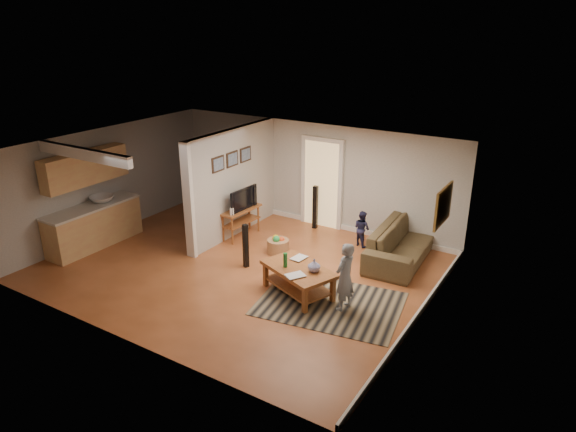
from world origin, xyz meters
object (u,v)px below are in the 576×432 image
at_px(speaker_right, 315,207).
at_px(toddler, 361,245).
at_px(speaker_left, 246,246).
at_px(coffee_table, 299,274).
at_px(sofa, 402,258).
at_px(toy_basket, 278,245).
at_px(tv_console, 241,211).
at_px(child, 343,309).

bearing_deg(speaker_right, toddler, -20.62).
bearing_deg(speaker_left, toddler, 74.72).
distance_m(coffee_table, speaker_right, 3.26).
distance_m(sofa, speaker_left, 3.36).
height_order(sofa, toddler, toddler).
height_order(sofa, speaker_right, speaker_right).
xyz_separation_m(speaker_left, toy_basket, (0.20, 0.91, -0.29)).
height_order(tv_console, child, tv_console).
distance_m(speaker_right, toy_basket, 1.73).
relative_size(coffee_table, tv_console, 1.40).
height_order(coffee_table, tv_console, tv_console).
xyz_separation_m(toy_basket, toddler, (1.38, 1.32, -0.17)).
distance_m(coffee_table, speaker_left, 1.55).
relative_size(sofa, tv_console, 2.24).
bearing_deg(toddler, sofa, -164.76).
bearing_deg(toddler, coffee_table, 111.16).
distance_m(toy_basket, child, 2.61).
distance_m(coffee_table, child, 1.02).
bearing_deg(child, toddler, -153.66).
bearing_deg(speaker_right, speaker_left, -99.79).
xyz_separation_m(sofa, toy_basket, (-2.38, -1.19, 0.17)).
height_order(toy_basket, toddler, toy_basket).
xyz_separation_m(tv_console, toddler, (2.59, 1.01, -0.63)).
bearing_deg(toy_basket, speaker_right, 90.60).
distance_m(tv_console, child, 3.88).
bearing_deg(toy_basket, tv_console, 165.57).
relative_size(coffee_table, toy_basket, 3.30).
xyz_separation_m(sofa, speaker_left, (-2.58, -2.10, 0.47)).
relative_size(sofa, speaker_right, 2.34).
relative_size(coffee_table, speaker_left, 1.67).
relative_size(tv_console, child, 0.89).
distance_m(speaker_left, speaker_right, 2.60).
bearing_deg(toddler, speaker_right, 8.02).
xyz_separation_m(tv_console, toy_basket, (1.22, -0.31, -0.45)).
xyz_separation_m(speaker_right, toddler, (1.39, -0.37, -0.53)).
relative_size(speaker_left, toddler, 1.14).
bearing_deg(child, toy_basket, -112.43).
height_order(speaker_left, toddler, speaker_left).
distance_m(speaker_right, child, 3.81).
height_order(speaker_left, child, speaker_left).
height_order(tv_console, toy_basket, tv_console).
height_order(sofa, child, child).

